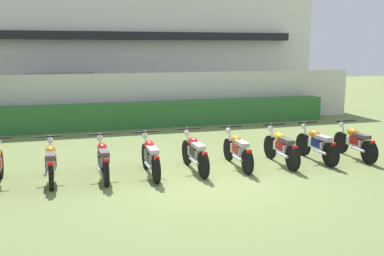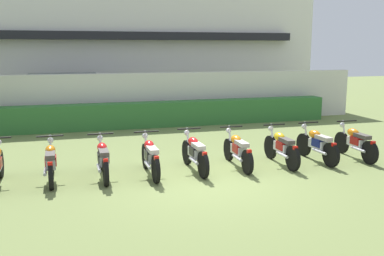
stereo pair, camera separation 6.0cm
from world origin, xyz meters
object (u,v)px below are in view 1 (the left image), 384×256
(motorcycle_in_row_7, at_px, (317,144))
(motorcycle_in_row_8, at_px, (355,142))
(motorcycle_in_row_1, at_px, (51,162))
(motorcycle_in_row_4, at_px, (195,152))
(motorcycle_in_row_6, at_px, (281,147))
(parked_car, at_px, (66,97))
(motorcycle_in_row_3, at_px, (150,156))
(motorcycle_in_row_2, at_px, (103,159))
(motorcycle_in_row_5, at_px, (238,150))

(motorcycle_in_row_7, distance_m, motorcycle_in_row_8, 1.15)
(motorcycle_in_row_1, distance_m, motorcycle_in_row_4, 3.29)
(motorcycle_in_row_4, height_order, motorcycle_in_row_8, motorcycle_in_row_4)
(motorcycle_in_row_6, height_order, motorcycle_in_row_7, motorcycle_in_row_6)
(parked_car, xyz_separation_m, motorcycle_in_row_7, (6.16, -8.78, -0.48))
(motorcycle_in_row_1, bearing_deg, motorcycle_in_row_3, -94.74)
(motorcycle_in_row_2, height_order, motorcycle_in_row_8, motorcycle_in_row_8)
(parked_car, bearing_deg, motorcycle_in_row_5, -64.42)
(motorcycle_in_row_4, relative_size, motorcycle_in_row_8, 1.03)
(parked_car, height_order, motorcycle_in_row_8, parked_car)
(motorcycle_in_row_2, bearing_deg, motorcycle_in_row_1, 86.14)
(motorcycle_in_row_2, xyz_separation_m, motorcycle_in_row_3, (1.07, -0.08, 0.00))
(parked_car, xyz_separation_m, motorcycle_in_row_6, (5.11, -8.82, -0.48))
(motorcycle_in_row_3, bearing_deg, motorcycle_in_row_4, -86.53)
(motorcycle_in_row_2, height_order, motorcycle_in_row_5, motorcycle_in_row_2)
(motorcycle_in_row_1, xyz_separation_m, motorcycle_in_row_2, (1.13, -0.07, 0.00))
(motorcycle_in_row_3, bearing_deg, motorcycle_in_row_7, -89.32)
(motorcycle_in_row_5, distance_m, motorcycle_in_row_7, 2.20)
(motorcycle_in_row_5, xyz_separation_m, motorcycle_in_row_6, (1.15, -0.09, 0.01))
(motorcycle_in_row_8, bearing_deg, motorcycle_in_row_4, 91.18)
(parked_car, distance_m, motorcycle_in_row_3, 9.02)
(parked_car, bearing_deg, motorcycle_in_row_2, -84.41)
(motorcycle_in_row_6, xyz_separation_m, motorcycle_in_row_7, (1.05, 0.04, -0.00))
(motorcycle_in_row_2, distance_m, motorcycle_in_row_4, 2.17)
(motorcycle_in_row_7, bearing_deg, motorcycle_in_row_5, 86.90)
(motorcycle_in_row_1, xyz_separation_m, motorcycle_in_row_7, (6.61, -0.10, 0.01))
(motorcycle_in_row_3, height_order, motorcycle_in_row_6, motorcycle_in_row_6)
(motorcycle_in_row_1, height_order, motorcycle_in_row_8, motorcycle_in_row_8)
(motorcycle_in_row_1, relative_size, motorcycle_in_row_4, 0.96)
(motorcycle_in_row_6, relative_size, motorcycle_in_row_8, 1.01)
(motorcycle_in_row_3, xyz_separation_m, motorcycle_in_row_4, (1.09, 0.07, 0.00))
(motorcycle_in_row_5, height_order, motorcycle_in_row_6, motorcycle_in_row_6)
(motorcycle_in_row_5, bearing_deg, parked_car, 26.14)
(motorcycle_in_row_1, relative_size, motorcycle_in_row_7, 0.98)
(motorcycle_in_row_1, relative_size, motorcycle_in_row_8, 0.98)
(motorcycle_in_row_2, height_order, motorcycle_in_row_4, motorcycle_in_row_4)
(motorcycle_in_row_6, bearing_deg, motorcycle_in_row_5, 86.37)
(motorcycle_in_row_1, relative_size, motorcycle_in_row_6, 0.98)
(motorcycle_in_row_3, relative_size, motorcycle_in_row_5, 0.98)
(motorcycle_in_row_3, bearing_deg, motorcycle_in_row_8, -89.79)
(parked_car, bearing_deg, motorcycle_in_row_6, -58.75)
(motorcycle_in_row_5, bearing_deg, motorcycle_in_row_1, 91.03)
(parked_car, xyz_separation_m, motorcycle_in_row_3, (1.75, -8.83, -0.49))
(motorcycle_in_row_4, distance_m, motorcycle_in_row_7, 3.32)
(motorcycle_in_row_2, xyz_separation_m, motorcycle_in_row_6, (4.43, -0.07, 0.01))
(motorcycle_in_row_7, xyz_separation_m, motorcycle_in_row_8, (1.15, -0.03, -0.00))
(motorcycle_in_row_1, bearing_deg, motorcycle_in_row_8, -91.68)
(motorcycle_in_row_2, relative_size, motorcycle_in_row_7, 0.98)
(parked_car, distance_m, motorcycle_in_row_8, 11.46)
(motorcycle_in_row_6, bearing_deg, motorcycle_in_row_7, -86.71)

